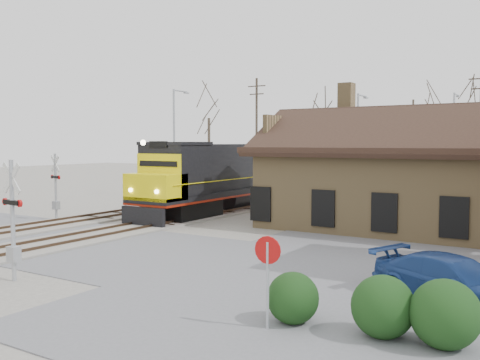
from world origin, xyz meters
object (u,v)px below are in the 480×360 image
object	(u,v)px
locomotive_lead	(240,173)
parked_car	(455,282)
depot	(408,183)
locomotive_trailing	(350,163)

from	to	relation	value
locomotive_lead	parked_car	distance (m)	22.73
locomotive_lead	parked_car	bearing A→B (deg)	-42.90
parked_car	locomotive_lead	bearing A→B (deg)	69.29
depot	locomotive_lead	distance (m)	12.29
depot	locomotive_lead	bearing A→B (deg)	167.38
depot	locomotive_trailing	bearing A→B (deg)	116.94
parked_car	locomotive_trailing	bearing A→B (deg)	46.75
depot	parked_car	xyz separation A→B (m)	(4.61, -12.74, -1.72)
depot	locomotive_lead	xyz separation A→B (m)	(-11.99, 2.68, 0.00)
locomotive_trailing	depot	bearing A→B (deg)	-63.06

